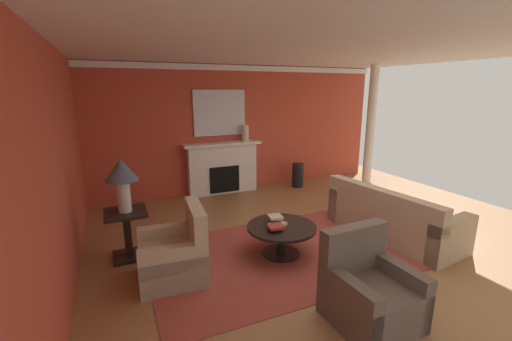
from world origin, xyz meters
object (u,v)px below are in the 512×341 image
Objects in this scene: armchair_near_window at (175,256)px; vase_tall_corner at (298,175)px; armchair_facing_fireplace at (369,293)px; coffee_table at (281,233)px; sofa at (391,219)px; fireplace at (223,169)px; mantel_mirror at (220,113)px; vase_mantel_right at (245,133)px; side_table at (127,231)px; table_lamp at (122,175)px.

vase_tall_corner is at bearing 39.23° from armchair_near_window.
armchair_facing_fireplace is 0.95× the size of coffee_table.
sofa reaches higher than coffee_table.
mantel_mirror is at bearing 90.00° from fireplace.
sofa is 3.09m from vase_tall_corner.
armchair_facing_fireplace is at bearing -90.34° from fireplace.
coffee_table is 3.54m from vase_tall_corner.
coffee_table is at bearing -103.15° from vase_mantel_right.
fireplace is 1.89m from vase_tall_corner.
fireplace reaches higher than armchair_near_window.
sofa is at bearing 38.85° from armchair_facing_fireplace.
sofa is at bearing -63.48° from mantel_mirror.
side_table is at bearing 157.89° from coffee_table.
armchair_facing_fireplace is (-1.78, -1.43, 0.01)m from sofa.
armchair_near_window is at bearing -117.22° from mantel_mirror.
armchair_near_window is 4.02m from vase_mantel_right.
table_lamp reaches higher than side_table.
sofa is 2.30× the size of armchair_facing_fireplace.
side_table is 0.93× the size of table_lamp.
table_lamp is 1.27× the size of vase_tall_corner.
vase_mantel_right is 0.64× the size of vase_tall_corner.
vase_tall_corner reaches higher than coffee_table.
armchair_near_window is 1.52m from coffee_table.
armchair_facing_fireplace reaches higher than vase_tall_corner.
mantel_mirror is 5.17m from armchair_facing_fireplace.
table_lamp reaches higher than armchair_near_window.
coffee_table is (-0.16, 1.62, 0.03)m from armchair_facing_fireplace.
table_lamp is 3.62m from vase_mantel_right.
sofa is 4.20m from table_lamp.
mantel_mirror is at bearing 162.82° from vase_mantel_right.
vase_tall_corner is (1.29, -0.25, -1.08)m from vase_mantel_right.
mantel_mirror is at bearing 89.66° from armchair_facing_fireplace.
armchair_facing_fireplace is at bearing -90.34° from mantel_mirror.
vase_tall_corner is (1.84, -0.42, -1.55)m from mantel_mirror.
fireplace is 4.80× the size of vase_mantel_right.
armchair_near_window is at bearing -57.95° from table_lamp.
armchair_near_window is 1.00× the size of armchair_facing_fireplace.
mantel_mirror is 0.74m from vase_mantel_right.
armchair_near_window is (-1.71, -3.32, -1.53)m from mantel_mirror.
mantel_mirror is at bearing 48.31° from table_lamp.
table_lamp is at bearing -152.96° from vase_tall_corner.
fireplace reaches higher than side_table.
armchair_facing_fireplace reaches higher than coffee_table.
vase_mantel_right is (2.26, 3.15, 1.06)m from armchair_near_window.
vase_mantel_right is (-1.20, 3.34, 1.07)m from sofa.
armchair_near_window is at bearing -57.95° from side_table.
table_lamp is (0.00, -0.00, 0.82)m from side_table.
coffee_table is at bearing -124.96° from vase_tall_corner.
armchair_facing_fireplace is 3.28m from side_table.
sofa is 4.10m from side_table.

